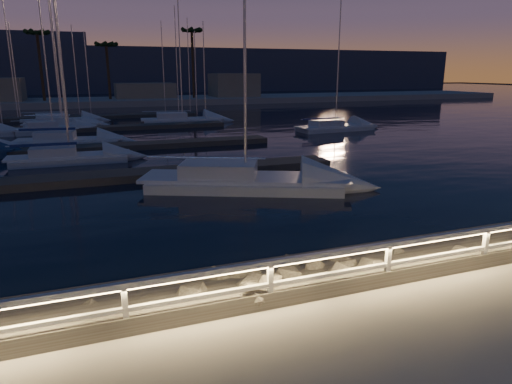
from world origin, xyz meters
The scene contains 17 objects.
ground centered at (0.00, 0.00, 0.00)m, with size 400.00×400.00×0.00m, color gray.
harbor_water centered at (0.00, 31.22, -0.97)m, with size 400.00×440.00×0.60m.
guard_rail centered at (-0.07, 0.00, 0.77)m, with size 44.11×0.12×1.06m.
floating_docks centered at (0.00, 32.50, -0.40)m, with size 22.00×36.00×0.40m.
far_shore centered at (-0.12, 74.05, 0.29)m, with size 160.00×14.00×5.20m.
palm_left centered at (-8.00, 72.00, 10.14)m, with size 3.00×3.00×11.20m.
palm_center centered at (2.00, 73.00, 8.78)m, with size 3.00×3.00×9.70m.
palm_right centered at (16.00, 72.00, 11.03)m, with size 3.00×3.00×12.20m.
distant_hills centered at (-22.13, 133.69, 4.74)m, with size 230.00×37.50×18.00m.
sailboat_c centered at (-3.64, 21.91, -0.20)m, with size 7.29×2.36×12.27m.
sailboat_d centered at (4.38, 12.11, -0.13)m, with size 10.12×6.56×16.72m.
sailboat_g centered at (-3.81, 29.28, -0.18)m, with size 7.99×3.40×13.16m.
sailboat_h centered at (19.78, 29.94, -0.19)m, with size 8.14×3.02×13.47m.
sailboat_j centered at (-5.37, 37.70, -0.19)m, with size 7.30×3.50×11.99m.
sailboat_k centered at (-4.96, 45.47, -0.18)m, with size 8.16×3.14×13.53m.
sailboat_l centered at (7.41, 41.52, -0.17)m, with size 9.06×3.59×14.92m.
sailboat_n centered at (-4.62, 41.14, -0.17)m, with size 7.66×3.65×12.59m.
Camera 1 is at (-2.41, -8.24, 4.92)m, focal length 32.00 mm.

